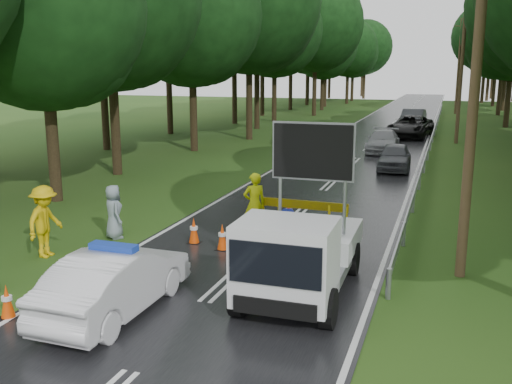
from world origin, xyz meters
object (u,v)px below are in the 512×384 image
at_px(barrier, 304,209).
at_px(queue_car_fourth, 413,119).
at_px(work_truck, 299,254).
at_px(officer, 254,204).
at_px(civilian, 289,244).
at_px(queue_car_third, 411,127).
at_px(police_sedan, 116,282).
at_px(queue_car_first, 395,157).
at_px(queue_car_second, 383,141).

xyz_separation_m(barrier, queue_car_fourth, (1.04, 32.46, -0.03)).
xyz_separation_m(work_truck, officer, (-2.47, 4.22, -0.05)).
height_order(civilian, queue_car_third, civilian).
bearing_deg(police_sedan, queue_car_third, -95.82).
relative_size(work_truck, queue_car_first, 1.22).
xyz_separation_m(barrier, queue_car_second, (0.23, 18.45, -0.19)).
relative_size(police_sedan, civilian, 2.37).
distance_m(officer, queue_car_first, 13.07).
bearing_deg(queue_car_third, officer, -88.90).
bearing_deg(barrier, queue_car_fourth, 89.87).
xyz_separation_m(work_truck, queue_car_first, (0.45, 16.97, -0.35)).
distance_m(police_sedan, civilian, 4.14).
bearing_deg(queue_car_third, work_truck, -83.56).
xyz_separation_m(queue_car_first, queue_car_second, (-1.24, 6.00, -0.01)).
distance_m(officer, civilian, 3.76).
relative_size(civilian, queue_car_first, 0.45).
xyz_separation_m(civilian, queue_car_second, (-0.29, 21.95, -0.22)).
xyz_separation_m(queue_car_first, queue_car_fourth, (-0.43, 20.01, 0.16)).
height_order(work_truck, barrier, work_truck).
height_order(queue_car_second, queue_car_fourth, queue_car_fourth).
bearing_deg(civilian, officer, 81.71).
bearing_deg(police_sedan, work_truck, -148.45).
distance_m(queue_car_first, queue_car_third, 14.02).
height_order(civilian, queue_car_first, civilian).
bearing_deg(officer, police_sedan, 44.81).
xyz_separation_m(barrier, officer, (-1.45, -0.30, 0.12)).
distance_m(police_sedan, queue_car_fourth, 39.13).
xyz_separation_m(civilian, queue_car_fourth, (0.53, 35.96, -0.05)).
distance_m(work_truck, queue_car_second, 22.98).
bearing_deg(queue_car_first, officer, -105.15).
relative_size(work_truck, officer, 2.46).
bearing_deg(queue_car_first, queue_car_second, 99.41).
bearing_deg(queue_car_second, barrier, -92.55).
bearing_deg(work_truck, queue_car_third, 88.80).
xyz_separation_m(barrier, civilian, (0.52, -3.50, 0.03)).
bearing_deg(barrier, work_truck, -75.57).
height_order(police_sedan, queue_car_second, police_sedan).
bearing_deg(officer, work_truck, 82.90).
bearing_deg(civilian, queue_car_third, 48.75).
bearing_deg(work_truck, officer, 119.56).
bearing_deg(queue_car_fourth, queue_car_third, -84.71).
distance_m(police_sedan, barrier, 6.93).
height_order(civilian, queue_car_second, civilian).
relative_size(officer, queue_car_second, 0.43).
bearing_deg(queue_car_fourth, civilian, -87.76).
xyz_separation_m(barrier, queue_car_first, (1.47, 12.45, -0.18)).
xyz_separation_m(officer, queue_car_first, (2.92, 12.74, -0.30)).
xyz_separation_m(police_sedan, barrier, (2.30, 6.53, 0.16)).
height_order(queue_car_first, queue_car_third, queue_car_third).
relative_size(police_sedan, work_truck, 0.87).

